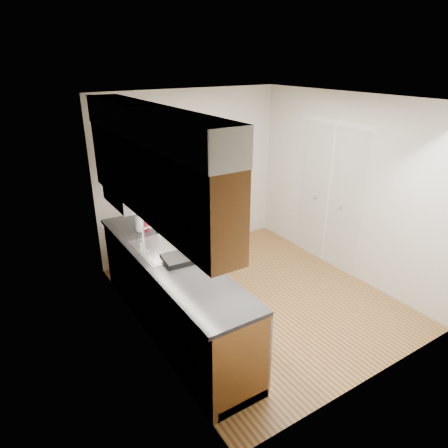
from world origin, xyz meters
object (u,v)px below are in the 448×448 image
(steel_can, at_px, (159,228))
(soda_can, at_px, (147,226))
(soap_bottle_a, at_px, (139,220))
(dish_rack, at_px, (181,258))
(soap_bottle_b, at_px, (149,221))
(person, at_px, (214,221))

(steel_can, bearing_deg, soda_can, 124.93)
(soap_bottle_a, distance_m, dish_rack, 0.97)
(soap_bottle_a, distance_m, soda_can, 0.12)
(dish_rack, bearing_deg, soap_bottle_b, 91.07)
(soap_bottle_b, xyz_separation_m, steel_can, (0.04, -0.20, -0.02))
(person, xyz_separation_m, soda_can, (-0.68, 0.47, -0.09))
(soda_can, bearing_deg, steel_can, -55.07)
(person, xyz_separation_m, soap_bottle_a, (-0.76, 0.50, -0.00))
(person, bearing_deg, dish_rack, 123.77)
(soap_bottle_a, relative_size, soap_bottle_b, 1.60)
(person, height_order, soda_can, person)
(soap_bottle_a, bearing_deg, person, -33.48)
(soap_bottle_b, bearing_deg, steel_can, -79.45)
(person, bearing_deg, steel_can, 60.78)
(soda_can, distance_m, steel_can, 0.17)
(soap_bottle_b, bearing_deg, dish_rack, -93.53)
(dish_rack, bearing_deg, soda_can, 94.47)
(soda_can, height_order, steel_can, steel_can)
(person, bearing_deg, soda_can, 55.69)
(soda_can, distance_m, dish_rack, 0.92)
(soda_can, bearing_deg, person, -34.47)
(soap_bottle_b, height_order, dish_rack, soap_bottle_b)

